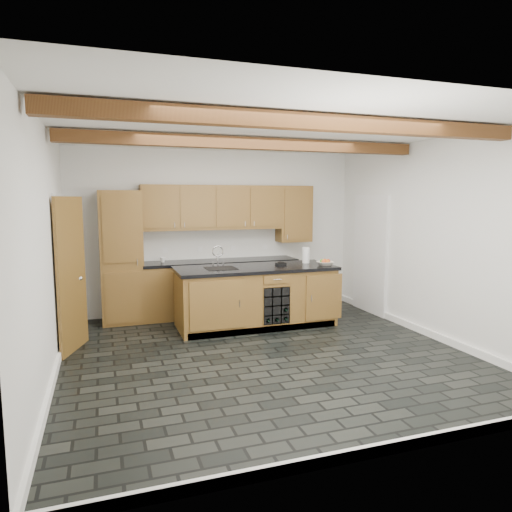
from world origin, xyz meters
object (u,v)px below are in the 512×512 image
(paper_towel, at_px, (306,255))
(fruit_bowl, at_px, (325,263))
(island, at_px, (256,296))
(kitchen_scale, at_px, (281,263))

(paper_towel, bearing_deg, fruit_bowl, -64.91)
(island, height_order, fruit_bowl, fruit_bowl)
(kitchen_scale, xyz_separation_m, paper_towel, (0.47, 0.08, 0.10))
(kitchen_scale, distance_m, paper_towel, 0.49)
(island, xyz_separation_m, fruit_bowl, (1.07, -0.21, 0.50))
(island, bearing_deg, paper_towel, 9.12)
(fruit_bowl, xyz_separation_m, paper_towel, (-0.17, 0.36, 0.10))
(island, distance_m, kitchen_scale, 0.66)
(island, relative_size, kitchen_scale, 14.84)
(island, bearing_deg, kitchen_scale, 8.21)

